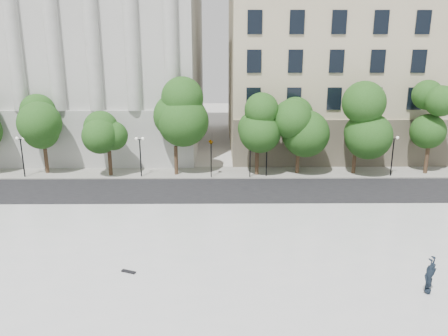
{
  "coord_description": "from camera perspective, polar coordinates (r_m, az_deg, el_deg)",
  "views": [
    {
      "loc": [
        0.71,
        -17.41,
        11.99
      ],
      "look_at": [
        0.95,
        10.0,
        4.4
      ],
      "focal_mm": 35.0,
      "sensor_mm": 36.0,
      "label": 1
    }
  ],
  "objects": [
    {
      "name": "ground",
      "position": [
        21.15,
        -2.47,
        -19.07
      ],
      "size": [
        160.0,
        160.0,
        0.0
      ],
      "primitive_type": "plane",
      "color": "beige",
      "rests_on": "ground"
    },
    {
      "name": "building_west",
      "position": [
        58.73,
        -18.76,
        15.56
      ],
      "size": [
        31.5,
        27.65,
        25.6
      ],
      "color": "#BABAB5",
      "rests_on": "ground"
    },
    {
      "name": "person_lying",
      "position": [
        24.08,
        25.06,
        -14.06
      ],
      "size": [
        1.75,
        1.91,
        0.52
      ],
      "primitive_type": "imported",
      "rotation": [
        -1.54,
        0.0,
        0.69
      ],
      "color": "black",
      "rests_on": "plaza"
    },
    {
      "name": "plaza",
      "position": [
        23.57,
        -2.23,
        -14.48
      ],
      "size": [
        44.0,
        22.0,
        0.45
      ],
      "primitive_type": "cube",
      "color": "silver",
      "rests_on": "ground"
    },
    {
      "name": "skateboard",
      "position": [
        24.36,
        -12.35,
        -13.08
      ],
      "size": [
        0.83,
        0.49,
        0.08
      ],
      "primitive_type": "cube",
      "rotation": [
        0.0,
        0.0,
        -0.38
      ],
      "color": "black",
      "rests_on": "plaza"
    },
    {
      "name": "far_sidewalk",
      "position": [
        43.1,
        -1.43,
        -0.6
      ],
      "size": [
        60.0,
        4.0,
        0.12
      ],
      "primitive_type": "cube",
      "color": "#A09E94",
      "rests_on": "ground"
    },
    {
      "name": "street",
      "position": [
        37.39,
        -1.56,
        -3.22
      ],
      "size": [
        60.0,
        8.0,
        0.02
      ],
      "primitive_type": "cube",
      "color": "black",
      "rests_on": "ground"
    },
    {
      "name": "traffic_light_east",
      "position": [
        40.67,
        3.47,
        3.68
      ],
      "size": [
        0.68,
        1.79,
        4.21
      ],
      "color": "black",
      "rests_on": "ground"
    },
    {
      "name": "lamp_posts",
      "position": [
        41.08,
        -2.38,
        2.49
      ],
      "size": [
        35.86,
        0.28,
        4.01
      ],
      "color": "black",
      "rests_on": "ground"
    },
    {
      "name": "traffic_light_west",
      "position": [
        40.57,
        -1.71,
        3.76
      ],
      "size": [
        0.95,
        1.93,
        4.26
      ],
      "color": "black",
      "rests_on": "ground"
    },
    {
      "name": "street_trees",
      "position": [
        41.63,
        -3.95,
        5.82
      ],
      "size": [
        47.05,
        5.09,
        7.59
      ],
      "color": "#382619",
      "rests_on": "ground"
    },
    {
      "name": "building_east",
      "position": [
        59.55,
        18.97,
        13.85
      ],
      "size": [
        36.0,
        26.15,
        23.0
      ],
      "color": "#BDB090",
      "rests_on": "ground"
    }
  ]
}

